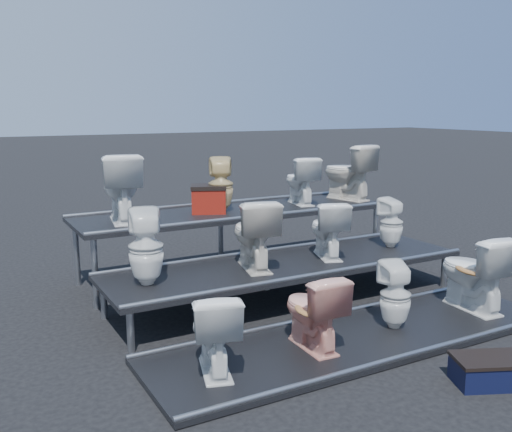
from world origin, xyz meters
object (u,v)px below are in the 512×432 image
toilet_8 (121,187)px  toilet_10 (300,180)px  toilet_2 (395,295)px  toilet_7 (391,223)px  toilet_9 (221,185)px  toilet_3 (473,272)px  toilet_5 (254,234)px  toilet_0 (214,331)px  toilet_6 (328,229)px  toilet_4 (146,247)px  red_crate (208,201)px  toilet_1 (313,310)px  toilet_11 (348,172)px  step_stool (489,373)px

toilet_8 → toilet_10: bearing=-170.5°
toilet_2 → toilet_8: size_ratio=0.82×
toilet_7 → toilet_9: size_ratio=0.88×
toilet_3 → toilet_5: size_ratio=1.07×
toilet_10 → toilet_5: bearing=52.8°
toilet_8 → toilet_9: size_ratio=1.15×
toilet_0 → toilet_2: 1.95m
toilet_0 → toilet_8: bearing=-73.4°
toilet_6 → toilet_4: bearing=19.3°
red_crate → toilet_1: bearing=-70.5°
toilet_2 → toilet_7: (1.10, 1.30, 0.38)m
toilet_1 → toilet_3: toilet_3 is taller
toilet_9 → toilet_10: bearing=-157.0°
toilet_4 → toilet_3: bearing=172.3°
toilet_5 → toilet_11: size_ratio=0.96×
toilet_4 → toilet_11: toilet_11 is taller
toilet_0 → toilet_1: 0.97m
toilet_8 → red_crate: toilet_8 is taller
step_stool → toilet_8: bearing=140.5°
toilet_0 → toilet_2: size_ratio=1.05×
toilet_7 → toilet_1: bearing=26.4°
toilet_11 → step_stool: bearing=57.0°
toilet_0 → toilet_11: 4.33m
toilet_2 → toilet_1: bearing=15.8°
toilet_3 → toilet_9: bearing=-51.4°
toilet_2 → toilet_11: (1.40, 2.60, 0.87)m
toilet_3 → red_crate: (-1.91, 2.62, 0.54)m
toilet_5 → red_crate: (0.06, 1.32, 0.17)m
toilet_6 → step_stool: 2.58m
toilet_0 → step_stool: (1.89, -1.18, -0.31)m
toilet_1 → toilet_10: toilet_10 is taller
toilet_8 → toilet_11: bearing=-170.5°
toilet_2 → toilet_8: bearing=-37.4°
red_crate → toilet_2: bearing=-49.6°
red_crate → step_stool: (0.76, -3.79, -0.91)m
toilet_7 → toilet_8: (-3.05, 1.30, 0.49)m
toilet_0 → toilet_7: (3.05, 1.30, 0.36)m
toilet_4 → toilet_11: bearing=-145.0°
toilet_1 → toilet_6: bearing=-127.6°
toilet_9 → red_crate: 0.26m
toilet_2 → red_crate: bearing=-57.0°
toilet_6 → step_stool: (-0.17, -2.48, -0.70)m
toilet_11 → red_crate: bearing=-12.3°
toilet_2 → toilet_7: 1.74m
toilet_6 → red_crate: 1.63m
toilet_7 → toilet_8: toilet_8 is taller
toilet_6 → step_stool: toilet_6 is taller
toilet_8 → toilet_4: bearing=93.6°
toilet_3 → red_crate: 3.28m
toilet_3 → toilet_7: 1.33m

